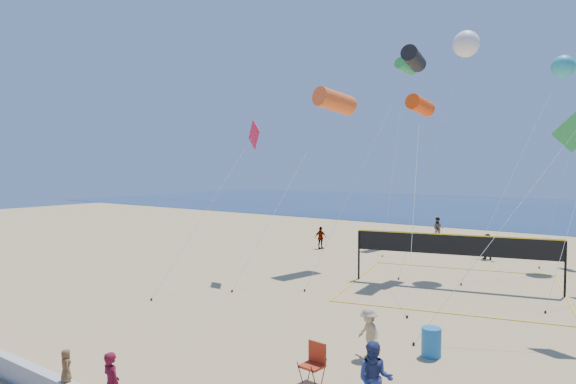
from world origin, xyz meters
The scene contains 19 objects.
ground centered at (0.00, 0.00, 0.00)m, with size 120.00×120.00×0.00m, color tan.
ocean centered at (0.00, 62.00, 0.01)m, with size 140.00×50.00×0.03m, color navy.
toddler centered at (-1.83, -2.99, 0.99)m, with size 0.38×0.25×0.78m, color brown.
bystander_a centered at (4.34, 0.86, 0.86)m, with size 0.84×0.65×1.73m, color navy.
bystander_b centered at (2.59, 4.01, 0.74)m, with size 0.96×0.55×1.49m, color tan.
far_person_0 centered at (-9.28, 20.14, 0.76)m, with size 0.89×0.37×1.52m, color gray.
far_person_1 centered at (1.13, 22.70, 0.79)m, with size 1.46×0.46×1.57m, color gray.
far_person_3 centered at (-4.30, 29.35, 0.85)m, with size 0.83×0.64×1.70m, color gray.
camp_chair centered at (2.22, 1.61, 0.59)m, with size 0.61×0.74×1.16m.
trash_barrel centered at (4.08, 5.20, 0.44)m, with size 0.59×0.59×0.88m, color #1C6BB6.
volleyball_net centered at (1.81, 14.37, 1.73)m, with size 11.33×11.22×2.52m.
kite_0 centered at (-5.44, 15.51, 9.35)m, with size 1.64×9.46×10.08m.
kite_1 centered at (-0.90, 15.72, 11.19)m, with size 3.14×7.28×11.76m.
kite_2 centered at (-0.71, 16.21, 8.85)m, with size 3.18×8.84×9.39m.
kite_3 centered at (-7.40, 10.33, 6.87)m, with size 1.37×6.72×8.08m.
kite_4 centered at (6.96, 9.89, 6.55)m, with size 4.72×4.54×7.73m.
kite_6 centered at (0.86, 18.64, 12.25)m, with size 2.67×5.12×12.96m.
kite_7 centered at (4.85, 23.61, 11.36)m, with size 3.78×9.56×12.02m.
kite_8 centered at (-5.72, 26.11, 12.94)m, with size 1.87×7.42×13.49m.
Camera 1 is at (9.45, -9.58, 5.75)m, focal length 32.00 mm.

